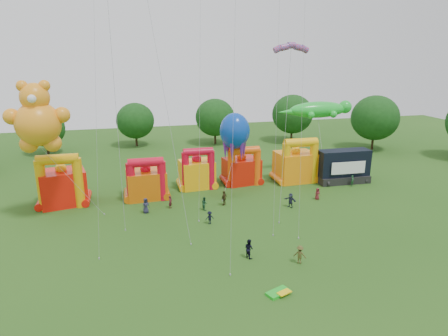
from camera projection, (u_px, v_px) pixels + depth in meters
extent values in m
plane|color=#224C15|center=(271.00, 303.00, 31.47)|extent=(160.00, 160.00, 0.00)
cylinder|color=#352314|center=(373.00, 140.00, 80.27)|extent=(0.44, 0.44, 3.72)
ellipsoid|color=#143E13|center=(375.00, 118.00, 78.99)|extent=(9.30, 9.30, 8.89)
cylinder|color=#352314|center=(291.00, 134.00, 87.28)|extent=(0.44, 0.44, 3.51)
ellipsoid|color=#143E13|center=(292.00, 114.00, 86.07)|extent=(8.77, 8.78, 8.39)
cylinder|color=#352314|center=(215.00, 136.00, 85.15)|extent=(0.44, 0.44, 3.30)
ellipsoid|color=#143E13|center=(215.00, 117.00, 84.02)|extent=(8.25, 8.25, 7.88)
cylinder|color=#352314|center=(136.00, 139.00, 83.25)|extent=(0.44, 0.44, 3.09)
ellipsoid|color=#143E13|center=(135.00, 121.00, 82.18)|extent=(7.73, 7.72, 7.38)
cylinder|color=#352314|center=(48.00, 147.00, 76.71)|extent=(0.44, 0.44, 2.88)
ellipsoid|color=#143E13|center=(45.00, 129.00, 75.72)|extent=(7.20, 7.20, 6.88)
cube|color=red|center=(63.00, 187.00, 51.35)|extent=(6.32, 5.47, 4.47)
cylinder|color=#EAA40C|center=(42.00, 185.00, 49.10)|extent=(1.21, 1.21, 6.39)
cylinder|color=#EAA40C|center=(79.00, 183.00, 50.08)|extent=(1.21, 1.21, 6.39)
cylinder|color=#EAA40C|center=(57.00, 159.00, 48.69)|extent=(4.90, 1.27, 1.27)
sphere|color=#EAA40C|center=(61.00, 168.00, 50.64)|extent=(1.40, 1.40, 1.40)
cube|color=#D35C0B|center=(146.00, 184.00, 53.75)|extent=(5.35, 4.39, 3.72)
cylinder|color=red|center=(131.00, 183.00, 51.69)|extent=(1.13, 1.13, 5.32)
cylinder|color=red|center=(162.00, 181.00, 52.61)|extent=(1.13, 1.13, 5.32)
cylinder|color=red|center=(146.00, 162.00, 51.40)|extent=(4.55, 1.18, 1.18)
sphere|color=red|center=(145.00, 169.00, 53.15)|extent=(1.40, 1.40, 1.40)
cube|color=#FEAC0D|center=(197.00, 174.00, 57.86)|extent=(5.06, 4.23, 3.94)
cylinder|color=red|center=(186.00, 172.00, 55.93)|extent=(1.03, 1.03, 5.63)
cylinder|color=red|center=(211.00, 170.00, 56.77)|extent=(1.03, 1.03, 5.63)
cylinder|color=red|center=(198.00, 152.00, 55.56)|extent=(4.17, 1.08, 1.08)
sphere|color=red|center=(197.00, 159.00, 57.22)|extent=(1.40, 1.40, 1.40)
cube|color=red|center=(241.00, 171.00, 59.78)|extent=(5.49, 4.67, 3.74)
cylinder|color=#FF590D|center=(231.00, 169.00, 57.77)|extent=(1.09, 1.09, 5.34)
cylinder|color=#FF590D|center=(257.00, 167.00, 58.66)|extent=(1.09, 1.09, 5.34)
cylinder|color=#FF590D|center=(244.00, 150.00, 57.46)|extent=(4.40, 1.14, 1.14)
sphere|color=#FF590D|center=(242.00, 157.00, 59.17)|extent=(1.40, 1.40, 1.40)
cube|color=orange|center=(295.00, 167.00, 60.76)|extent=(5.85, 4.78, 4.41)
cylinder|color=#FFB50D|center=(286.00, 164.00, 58.47)|extent=(1.24, 1.24, 6.30)
cylinder|color=#FFB50D|center=(313.00, 162.00, 59.47)|extent=(1.24, 1.24, 6.30)
cylinder|color=#FFB50D|center=(301.00, 143.00, 58.08)|extent=(5.00, 1.30, 1.30)
sphere|color=#FFB50D|center=(296.00, 151.00, 60.05)|extent=(1.40, 1.40, 1.40)
cube|color=black|center=(343.00, 179.00, 60.28)|extent=(7.83, 3.09, 1.10)
cube|color=black|center=(343.00, 163.00, 59.76)|extent=(7.82, 2.71, 3.88)
cube|color=white|center=(348.00, 168.00, 58.47)|extent=(5.36, 0.20, 1.82)
cylinder|color=black|center=(328.00, 184.00, 58.52)|extent=(0.30, 0.90, 0.90)
cylinder|color=black|center=(365.00, 181.00, 59.95)|extent=(0.30, 0.90, 0.90)
sphere|color=orange|center=(38.00, 124.00, 43.64)|extent=(4.87, 4.87, 4.87)
sphere|color=orange|center=(35.00, 97.00, 42.83)|extent=(3.10, 3.10, 3.10)
sphere|color=orange|center=(22.00, 86.00, 42.24)|extent=(1.22, 1.22, 1.22)
sphere|color=orange|center=(44.00, 86.00, 42.74)|extent=(1.22, 1.22, 1.22)
sphere|color=orange|center=(12.00, 117.00, 42.81)|extent=(1.77, 1.77, 1.77)
sphere|color=orange|center=(62.00, 115.00, 43.98)|extent=(1.77, 1.77, 1.77)
sphere|color=orange|center=(29.00, 144.00, 43.98)|extent=(1.99, 1.99, 1.99)
sphere|color=orange|center=(53.00, 143.00, 44.54)|extent=(1.99, 1.99, 1.99)
sphere|color=white|center=(32.00, 99.00, 41.44)|extent=(0.88, 0.88, 0.88)
ellipsoid|color=green|center=(318.00, 110.00, 63.72)|extent=(9.75, 3.05, 2.59)
sphere|color=green|center=(345.00, 107.00, 64.73)|extent=(2.09, 2.09, 2.09)
cone|color=green|center=(289.00, 112.00, 62.63)|extent=(3.81, 1.52, 1.52)
sphere|color=green|center=(324.00, 111.00, 65.74)|extent=(1.14, 1.14, 1.14)
sphere|color=green|center=(333.00, 114.00, 62.90)|extent=(1.14, 1.14, 1.14)
sphere|color=green|center=(303.00, 112.00, 64.86)|extent=(1.14, 1.14, 1.14)
sphere|color=green|center=(311.00, 115.00, 62.02)|extent=(1.14, 1.14, 1.14)
ellipsoid|color=#0B3AA9|center=(235.00, 131.00, 55.76)|extent=(4.22, 4.22, 5.06)
cone|color=#591E8C|center=(244.00, 147.00, 56.73)|extent=(0.95, 0.95, 3.37)
cone|color=#591E8C|center=(237.00, 145.00, 57.67)|extent=(0.95, 0.95, 3.37)
cone|color=#591E8C|center=(228.00, 145.00, 57.36)|extent=(0.95, 0.95, 3.37)
cone|color=#591E8C|center=(225.00, 148.00, 56.10)|extent=(0.95, 0.95, 3.37)
cone|color=#591E8C|center=(232.00, 149.00, 55.15)|extent=(0.95, 0.95, 3.37)
cone|color=#591E8C|center=(242.00, 149.00, 55.46)|extent=(0.95, 0.95, 3.37)
cube|color=green|center=(278.00, 293.00, 32.59)|extent=(2.23, 1.67, 0.24)
cube|color=yellow|center=(284.00, 292.00, 32.37)|extent=(1.34, 1.00, 0.10)
imported|color=#24243C|center=(146.00, 206.00, 48.69)|extent=(1.11, 0.95, 1.92)
imported|color=#4D161E|center=(170.00, 202.00, 50.23)|extent=(0.67, 0.73, 1.68)
imported|color=#1B4429|center=(204.00, 203.00, 49.74)|extent=(0.84, 0.96, 1.68)
imported|color=black|center=(210.00, 218.00, 45.67)|extent=(1.07, 0.71, 1.54)
imported|color=#3D3218|center=(224.00, 198.00, 51.19)|extent=(1.15, 1.14, 1.95)
imported|color=#272D41|center=(291.00, 200.00, 50.52)|extent=(1.49, 1.73, 1.88)
imported|color=maroon|center=(317.00, 194.00, 53.22)|extent=(0.83, 0.59, 1.60)
imported|color=#1C4625|center=(353.00, 181.00, 58.51)|extent=(0.70, 0.68, 1.62)
imported|color=black|center=(249.00, 248.00, 38.13)|extent=(1.03, 1.14, 1.91)
imported|color=#49441D|center=(300.00, 255.00, 37.10)|extent=(1.33, 1.21, 1.79)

